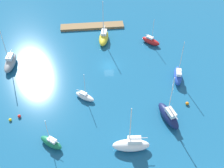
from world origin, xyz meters
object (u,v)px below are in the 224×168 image
Objects in this scene: sailboat_yellow_inner_mooring at (104,37)px; mooring_buoy_red at (19,116)px; sailboat_gray_far_south at (10,62)px; mooring_buoy_yellow at (10,120)px; mooring_buoy_orange at (187,103)px; sailboat_green_center_basin at (51,142)px; pier_dock at (92,26)px; sailboat_white_near_pier at (131,145)px; sailboat_blue_mid_basin at (178,75)px; sailboat_red_off_beacon at (151,41)px; sailboat_white_lone_south at (85,96)px; sailboat_navy_west_end at (169,115)px.

mooring_buoy_red is at bearing -27.25° from sailboat_yellow_inner_mooring.
mooring_buoy_yellow is at bearing 15.30° from sailboat_gray_far_south.
mooring_buoy_orange reaches higher than mooring_buoy_red.
mooring_buoy_red is (7.28, -7.94, -0.63)m from sailboat_green_center_basin.
mooring_buoy_yellow is at bearing -28.84° from sailboat_yellow_inner_mooring.
pier_dock is 7.56m from sailboat_yellow_inner_mooring.
sailboat_yellow_inner_mooring is 1.02× the size of sailboat_white_near_pier.
sailboat_green_center_basin is 11.61m from mooring_buoy_yellow.
sailboat_blue_mid_basin reaches higher than mooring_buoy_red.
sailboat_yellow_inner_mooring reaches higher than mooring_buoy_orange.
mooring_buoy_orange is (-4.03, 23.03, -0.56)m from sailboat_red_off_beacon.
sailboat_gray_far_south is at bearing -59.72° from sailboat_yellow_inner_mooring.
sailboat_white_near_pier reaches higher than sailboat_blue_mid_basin.
sailboat_yellow_inner_mooring is (-6.05, -21.54, 0.42)m from sailboat_white_lone_south.
pier_dock is 38.08m from mooring_buoy_orange.
sailboat_yellow_inner_mooring reaches higher than sailboat_navy_west_end.
sailboat_green_center_basin is at bearing 75.84° from pier_dock.
sailboat_red_off_beacon is at bearing -102.92° from sailboat_white_near_pier.
sailboat_navy_west_end is at bearing 169.81° from sailboat_blue_mid_basin.
pier_dock is at bearing 133.95° from sailboat_gray_far_south.
mooring_buoy_orange is at bearing -166.00° from sailboat_blue_mid_basin.
sailboat_yellow_inner_mooring is 19.81× the size of mooring_buoy_yellow.
sailboat_navy_west_end is 1.53× the size of sailboat_red_off_beacon.
sailboat_green_center_basin is 10.79m from mooring_buoy_red.
sailboat_green_center_basin is (7.08, 12.05, 0.21)m from sailboat_white_lone_south.
sailboat_white_lone_south is 0.61× the size of sailboat_yellow_inner_mooring.
mooring_buoy_orange is at bearing -178.84° from mooring_buoy_yellow.
sailboat_red_off_beacon is (-37.22, -5.81, -0.31)m from sailboat_gray_far_south.
sailboat_white_lone_south reaches higher than mooring_buoy_red.
sailboat_white_near_pier is at bearing -151.30° from sailboat_green_center_basin.
sailboat_navy_west_end reaches higher than mooring_buoy_red.
sailboat_green_center_basin is at bearing -10.10° from sailboat_yellow_inner_mooring.
sailboat_red_off_beacon is at bearing 89.73° from sailboat_yellow_inner_mooring.
sailboat_white_lone_south is 0.97× the size of sailboat_red_off_beacon.
sailboat_gray_far_south is 44.70m from mooring_buoy_orange.
pier_dock is 26.43m from sailboat_gray_far_south.
sailboat_white_lone_south is 0.62× the size of sailboat_white_near_pier.
mooring_buoy_yellow is at bearing -0.74° from sailboat_green_center_basin.
sailboat_blue_mid_basin reaches higher than mooring_buoy_orange.
sailboat_yellow_inner_mooring is at bearing -130.10° from mooring_buoy_yellow.
sailboat_yellow_inner_mooring is at bearing -128.51° from mooring_buoy_red.
sailboat_navy_west_end is at bearing -139.59° from sailboat_white_near_pier.
sailboat_green_center_basin reaches higher than mooring_buoy_red.
sailboat_green_center_basin is at bearing -83.94° from sailboat_white_lone_south.
sailboat_yellow_inner_mooring is at bearing -56.72° from mooring_buoy_orange.
pier_dock is 1.50× the size of sailboat_gray_far_south.
sailboat_red_off_beacon is 34.91m from sailboat_white_near_pier.
sailboat_white_near_pier is (-8.63, 14.45, 0.65)m from sailboat_white_lone_south.
mooring_buoy_red is at bearing -20.10° from sailboat_white_near_pier.
sailboat_green_center_basin is 15.90m from sailboat_white_near_pier.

